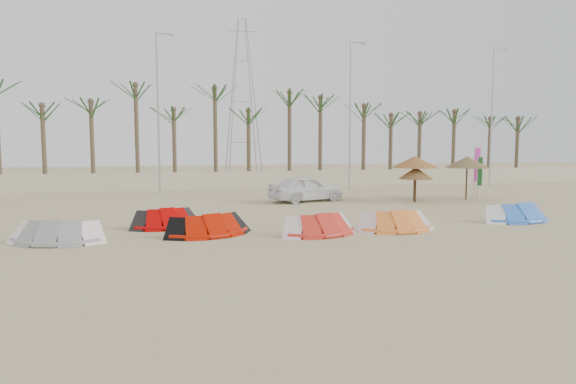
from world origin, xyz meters
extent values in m
plane|color=tan|center=(0.00, 0.00, 0.00)|extent=(120.00, 120.00, 0.00)
cube|color=beige|center=(0.00, 22.00, 0.65)|extent=(60.00, 0.30, 1.30)
cylinder|color=brown|center=(-14.00, 23.50, 3.25)|extent=(0.32, 0.32, 6.50)
ellipsoid|color=#194719|center=(-14.00, 23.50, 6.50)|extent=(4.00, 4.00, 2.40)
cylinder|color=brown|center=(-4.00, 23.50, 3.25)|extent=(0.32, 0.32, 6.50)
ellipsoid|color=#194719|center=(-4.00, 23.50, 6.50)|extent=(4.00, 4.00, 2.40)
cylinder|color=brown|center=(6.00, 23.50, 3.25)|extent=(0.32, 0.32, 6.50)
ellipsoid|color=#194719|center=(6.00, 23.50, 6.50)|extent=(4.00, 4.00, 2.40)
cylinder|color=brown|center=(16.00, 23.50, 3.25)|extent=(0.32, 0.32, 6.50)
ellipsoid|color=#194719|center=(16.00, 23.50, 6.50)|extent=(4.00, 4.00, 2.40)
cylinder|color=brown|center=(24.00, 23.50, 3.25)|extent=(0.32, 0.32, 6.50)
ellipsoid|color=#194719|center=(24.00, 23.50, 6.50)|extent=(4.00, 4.00, 2.40)
cylinder|color=#A5A8AD|center=(-6.00, 20.00, 5.50)|extent=(0.14, 0.14, 11.00)
cylinder|color=#A5A8AD|center=(-5.50, 20.00, 10.90)|extent=(1.00, 0.08, 0.08)
cube|color=#A5A8AD|center=(-5.00, 20.00, 10.85)|extent=(0.35, 0.14, 0.10)
cylinder|color=#A5A8AD|center=(8.00, 20.00, 5.50)|extent=(0.14, 0.14, 11.00)
cylinder|color=#A5A8AD|center=(8.50, 20.00, 10.90)|extent=(1.00, 0.08, 0.08)
cube|color=#A5A8AD|center=(9.00, 20.00, 10.85)|extent=(0.35, 0.14, 0.10)
cylinder|color=#A5A8AD|center=(20.00, 20.00, 5.50)|extent=(0.14, 0.14, 11.00)
cylinder|color=#A5A8AD|center=(20.50, 20.00, 10.90)|extent=(1.00, 0.08, 0.08)
cube|color=#A5A8AD|center=(21.00, 20.00, 10.85)|extent=(0.35, 0.14, 0.10)
cylinder|color=gray|center=(-9.30, 2.63, 0.10)|extent=(3.07, 1.02, 0.20)
cube|color=white|center=(-10.71, 2.73, 0.25)|extent=(0.87, 1.22, 0.40)
cube|color=white|center=(-7.89, 2.73, 0.25)|extent=(0.87, 1.22, 0.40)
cylinder|color=#B50100|center=(-5.44, 4.95, 0.10)|extent=(2.52, 0.92, 0.20)
cube|color=black|center=(-6.60, 5.05, 0.25)|extent=(0.89, 1.22, 0.40)
cube|color=black|center=(-4.28, 5.05, 0.25)|extent=(0.89, 1.22, 0.40)
cylinder|color=#B41200|center=(-3.83, 2.92, 0.10)|extent=(2.99, 1.35, 0.20)
cube|color=black|center=(-5.25, 3.02, 0.25)|extent=(0.97, 1.24, 0.40)
cube|color=black|center=(-2.41, 3.02, 0.25)|extent=(0.97, 1.24, 0.40)
cylinder|color=red|center=(0.42, 2.06, 0.10)|extent=(2.83, 1.05, 0.20)
cube|color=silver|center=(-0.89, 2.16, 0.25)|extent=(0.90, 1.23, 0.40)
cube|color=silver|center=(1.72, 2.16, 0.25)|extent=(0.90, 1.23, 0.40)
cylinder|color=orange|center=(3.66, 2.20, 0.10)|extent=(2.90, 0.33, 0.20)
cube|color=silver|center=(2.35, 2.30, 0.25)|extent=(0.65, 1.13, 0.40)
cube|color=silver|center=(4.96, 2.30, 0.25)|extent=(0.65, 1.13, 0.40)
cylinder|color=#3675E1|center=(10.13, 3.36, 0.10)|extent=(3.26, 0.98, 0.20)
cube|color=white|center=(8.65, 3.46, 0.25)|extent=(0.84, 1.21, 0.40)
cube|color=white|center=(11.62, 3.46, 0.25)|extent=(0.84, 1.21, 0.40)
cylinder|color=#4C331E|center=(9.13, 11.61, 1.31)|extent=(0.10, 0.10, 2.63)
cone|color=#A86733|center=(9.13, 11.61, 2.38)|extent=(2.79, 2.79, 0.70)
cylinder|color=#4C331E|center=(8.86, 10.90, 1.00)|extent=(0.10, 0.10, 2.00)
cone|color=brown|center=(8.86, 10.90, 1.75)|extent=(2.04, 2.04, 0.70)
cylinder|color=#4C331E|center=(12.61, 11.53, 1.29)|extent=(0.10, 0.10, 2.59)
cone|color=olive|center=(12.61, 11.53, 2.34)|extent=(2.65, 2.65, 0.70)
cylinder|color=#A5A8AD|center=(13.83, 12.63, 1.70)|extent=(0.04, 0.04, 3.40)
cube|color=#DE2EA8|center=(14.05, 12.63, 2.11)|extent=(0.42, 0.04, 2.21)
cylinder|color=#A5A8AD|center=(13.60, 11.90, 1.38)|extent=(0.04, 0.04, 2.75)
cube|color=#0B3910|center=(13.82, 11.90, 1.71)|extent=(0.41, 0.13, 1.79)
imported|color=white|center=(2.69, 12.91, 0.78)|extent=(4.91, 3.08, 1.56)
camera|label=1|loc=(-5.23, -16.83, 3.65)|focal=32.00mm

